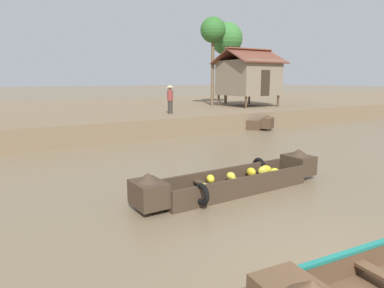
{
  "coord_description": "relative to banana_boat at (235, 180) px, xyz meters",
  "views": [
    {
      "loc": [
        -4.57,
        -2.36,
        2.94
      ],
      "look_at": [
        0.93,
        6.38,
        1.01
      ],
      "focal_mm": 32.43,
      "sensor_mm": 36.0,
      "label": 1
    }
  ],
  "objects": [
    {
      "name": "ground_plane",
      "position": [
        -1.11,
        5.46,
        -0.31
      ],
      "size": [
        300.0,
        300.0,
        0.0
      ],
      "primitive_type": "plane",
      "color": "#726047"
    },
    {
      "name": "riverbank_strip",
      "position": [
        -1.11,
        18.57,
        0.18
      ],
      "size": [
        160.0,
        20.0,
        0.97
      ],
      "primitive_type": "cube",
      "color": "#756047",
      "rests_on": "ground"
    },
    {
      "name": "banana_boat",
      "position": [
        0.0,
        0.0,
        0.0
      ],
      "size": [
        5.69,
        1.76,
        0.88
      ],
      "color": "#3D2D21",
      "rests_on": "ground"
    },
    {
      "name": "fishing_skiff_distant",
      "position": [
        7.66,
        9.87,
        0.01
      ],
      "size": [
        3.52,
        4.96,
        0.92
      ],
      "color": "#473323",
      "rests_on": "ground"
    },
    {
      "name": "stilt_house_mid_left",
      "position": [
        11.85,
        13.06,
        2.81
      ],
      "size": [
        4.2,
        4.07,
        4.22
      ],
      "color": "#4C3826",
      "rests_on": "riverbank_strip"
    },
    {
      "name": "palm_tree_near",
      "position": [
        10.05,
        15.14,
        6.15
      ],
      "size": [
        1.9,
        1.9,
        6.57
      ],
      "color": "brown",
      "rests_on": "riverbank_strip"
    },
    {
      "name": "palm_tree_mid",
      "position": [
        12.23,
        16.29,
        5.84
      ],
      "size": [
        2.59,
        2.59,
        6.52
      ],
      "color": "brown",
      "rests_on": "riverbank_strip"
    },
    {
      "name": "vendor_person",
      "position": [
        4.04,
        10.94,
        1.59
      ],
      "size": [
        0.44,
        0.44,
        1.66
      ],
      "color": "#332D28",
      "rests_on": "riverbank_strip"
    }
  ]
}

